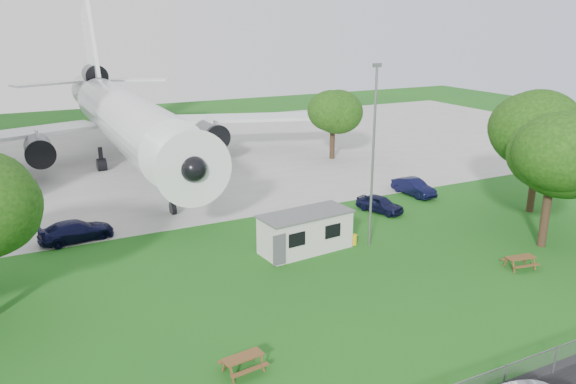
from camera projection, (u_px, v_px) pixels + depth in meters
name	position (u px, v px, depth m)	size (l,w,h in m)	color
ground	(307.00, 312.00, 29.45)	(160.00, 160.00, 0.00)	#236B1A
concrete_apron	(143.00, 159.00, 61.92)	(120.00, 46.00, 0.03)	#B7B7B2
airliner	(124.00, 116.00, 57.69)	(46.36, 47.73, 17.69)	white
site_cabin	(306.00, 232.00, 37.01)	(6.87, 3.30, 2.62)	beige
picnic_west	(243.00, 371.00, 24.45)	(1.80, 1.50, 0.76)	brown
picnic_east	(519.00, 268.00, 34.65)	(1.80, 1.50, 0.76)	brown
lamp_mast	(373.00, 159.00, 36.52)	(0.16, 0.16, 12.00)	slate
tree_east_front	(554.00, 153.00, 36.20)	(7.33, 7.33, 10.15)	#382619
tree_east_back	(541.00, 128.00, 42.97)	(7.01, 7.01, 10.28)	#382619
tree_far_apron	(333.00, 111.00, 60.57)	(6.03, 6.03, 8.32)	#382619
car_ne_hatch	(380.00, 204.00, 44.62)	(1.57, 3.90, 1.33)	black
car_ne_sedan	(414.00, 187.00, 48.93)	(1.51, 4.33, 1.43)	black
car_apron_van	(76.00, 231.00, 38.75)	(2.03, 5.00, 1.45)	black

